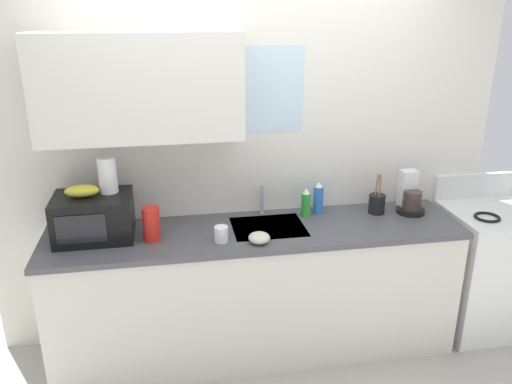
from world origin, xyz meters
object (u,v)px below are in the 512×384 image
(dish_soap_bottle_green, at_px, (306,203))
(utensil_crock, at_px, (377,203))
(coffee_maker, at_px, (410,197))
(cereal_canister, at_px, (151,224))
(banana_bunch, at_px, (82,191))
(paper_towel_roll, at_px, (108,175))
(stove_range, at_px, (484,268))
(small_bowl, at_px, (259,238))
(microwave, at_px, (94,217))
(mug_white, at_px, (221,234))
(dish_soap_bottle_blue, at_px, (318,198))

(dish_soap_bottle_green, xyz_separation_m, utensil_crock, (0.49, -0.03, -0.02))
(coffee_maker, xyz_separation_m, cereal_canister, (-1.73, -0.16, 0.00))
(banana_bunch, distance_m, cereal_canister, 0.45)
(utensil_crock, bearing_deg, paper_towel_roll, -179.35)
(stove_range, relative_size, utensil_crock, 3.91)
(small_bowl, bearing_deg, paper_towel_roll, 160.95)
(microwave, bearing_deg, banana_bunch, 178.20)
(stove_range, bearing_deg, coffee_maker, 169.75)
(mug_white, height_order, small_bowl, mug_white)
(banana_bunch, relative_size, utensil_crock, 0.72)
(coffee_maker, bearing_deg, small_bowl, -164.35)
(banana_bunch, xyz_separation_m, paper_towel_roll, (0.15, 0.05, 0.08))
(paper_towel_roll, xyz_separation_m, mug_white, (0.65, -0.24, -0.33))
(stove_range, xyz_separation_m, microwave, (-2.65, 0.04, 0.58))
(coffee_maker, height_order, utensil_crock, coffee_maker)
(paper_towel_roll, bearing_deg, dish_soap_bottle_green, 2.21)
(banana_bunch, height_order, paper_towel_roll, paper_towel_roll)
(dish_soap_bottle_blue, bearing_deg, paper_towel_roll, -176.02)
(microwave, distance_m, coffee_maker, 2.07)
(cereal_canister, bearing_deg, small_bowl, -13.41)
(banana_bunch, height_order, cereal_canister, banana_bunch)
(stove_range, height_order, banana_bunch, banana_bunch)
(banana_bunch, distance_m, mug_white, 0.86)
(paper_towel_roll, bearing_deg, coffee_maker, 0.24)
(dish_soap_bottle_blue, height_order, utensil_crock, utensil_crock)
(banana_bunch, bearing_deg, dish_soap_bottle_green, 4.01)
(cereal_canister, distance_m, small_bowl, 0.65)
(banana_bunch, xyz_separation_m, dish_soap_bottle_green, (1.40, 0.10, -0.21))
(dish_soap_bottle_blue, bearing_deg, mug_white, -154.46)
(paper_towel_roll, height_order, cereal_canister, paper_towel_roll)
(paper_towel_roll, bearing_deg, utensil_crock, 0.65)
(stove_range, distance_m, cereal_canister, 2.37)
(dish_soap_bottle_green, distance_m, small_bowl, 0.52)
(coffee_maker, height_order, mug_white, coffee_maker)
(utensil_crock, bearing_deg, dish_soap_bottle_green, 176.70)
(paper_towel_roll, height_order, utensil_crock, paper_towel_roll)
(utensil_crock, distance_m, small_bowl, 0.93)
(coffee_maker, height_order, cereal_canister, coffee_maker)
(microwave, height_order, cereal_canister, microwave)
(dish_soap_bottle_blue, bearing_deg, utensil_crock, -10.69)
(mug_white, bearing_deg, small_bowl, -15.26)
(mug_white, relative_size, small_bowl, 0.73)
(microwave, height_order, dish_soap_bottle_blue, microwave)
(mug_white, bearing_deg, paper_towel_roll, 159.71)
(microwave, height_order, dish_soap_bottle_green, microwave)
(mug_white, bearing_deg, dish_soap_bottle_blue, 25.54)
(paper_towel_roll, relative_size, cereal_canister, 1.04)
(dish_soap_bottle_green, bearing_deg, utensil_crock, -3.30)
(paper_towel_roll, height_order, mug_white, paper_towel_roll)
(stove_range, bearing_deg, banana_bunch, 179.01)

